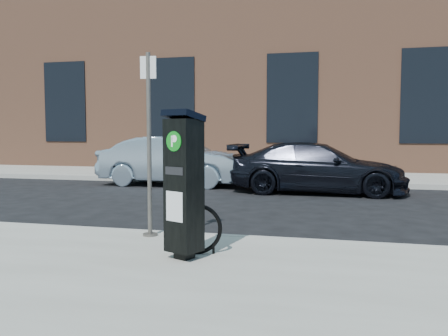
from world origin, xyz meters
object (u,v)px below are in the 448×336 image
(sign_pole, at_px, (149,146))
(car_silver, at_px, (174,161))
(car_dark, at_px, (317,168))
(parking_kiosk, at_px, (184,183))
(bike_rack, at_px, (197,229))

(sign_pole, distance_m, car_silver, 7.97)
(sign_pole, bearing_deg, car_silver, 101.76)
(sign_pole, distance_m, car_dark, 7.14)
(parking_kiosk, distance_m, bike_rack, 0.66)
(car_dark, bearing_deg, car_silver, 79.90)
(parking_kiosk, xyz_separation_m, car_silver, (-3.28, 8.65, -0.31))
(car_dark, bearing_deg, sign_pole, 162.80)
(car_silver, bearing_deg, sign_pole, -162.26)
(bike_rack, bearing_deg, car_silver, 93.73)
(sign_pole, xyz_separation_m, car_dark, (2.09, 6.78, -0.79))
(car_silver, xyz_separation_m, car_dark, (4.48, -0.79, -0.07))
(parking_kiosk, height_order, car_dark, parking_kiosk)
(sign_pole, height_order, car_dark, sign_pole)
(parking_kiosk, height_order, car_silver, parking_kiosk)
(sign_pole, bearing_deg, bike_rack, -46.20)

